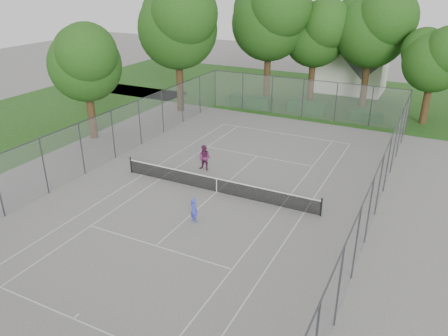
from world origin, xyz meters
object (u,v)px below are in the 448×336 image
at_px(tennis_net, 217,185).
at_px(house, 352,57).
at_px(girl_player, 194,210).
at_px(woman_player, 205,158).

height_order(tennis_net, house, house).
xyz_separation_m(house, girl_player, (-1.17, -32.67, -3.00)).
height_order(girl_player, woman_player, woman_player).
distance_m(house, woman_player, 26.98).
relative_size(tennis_net, house, 1.40).
relative_size(girl_player, woman_player, 0.79).
bearing_deg(house, woman_player, -98.38).
relative_size(tennis_net, woman_player, 7.41).
distance_m(tennis_net, woman_player, 3.43).
bearing_deg(tennis_net, girl_player, -81.97).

